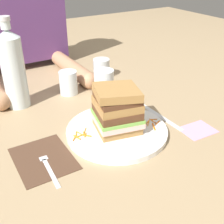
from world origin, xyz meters
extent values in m
plane|color=#9E8460|center=(0.00, 0.00, 0.00)|extent=(3.00, 3.00, 0.00)
cylinder|color=white|center=(-0.02, 0.00, 0.01)|extent=(0.28, 0.28, 0.02)
cube|color=#A87A42|center=(-0.02, 0.00, 0.03)|extent=(0.13, 0.13, 0.02)
cube|color=beige|center=(-0.02, 0.00, 0.04)|extent=(0.14, 0.14, 0.01)
cube|color=#7AB74C|center=(-0.02, 0.00, 0.06)|extent=(0.14, 0.14, 0.01)
cube|color=#56331E|center=(-0.02, 0.00, 0.07)|extent=(0.13, 0.13, 0.02)
cube|color=#A87A42|center=(-0.02, 0.00, 0.09)|extent=(0.13, 0.13, 0.02)
cube|color=#56331E|center=(-0.02, 0.00, 0.11)|extent=(0.13, 0.12, 0.01)
cube|color=#A87A42|center=(-0.02, 0.00, 0.13)|extent=(0.14, 0.13, 0.03)
cylinder|color=orange|center=(-0.11, 0.02, 0.02)|extent=(0.01, 0.02, 0.00)
cylinder|color=orange|center=(-0.10, 0.03, 0.02)|extent=(0.02, 0.03, 0.00)
cylinder|color=orange|center=(-0.14, 0.02, 0.02)|extent=(0.02, 0.02, 0.00)
cylinder|color=orange|center=(-0.13, 0.03, 0.02)|extent=(0.01, 0.02, 0.00)
cylinder|color=orange|center=(-0.11, 0.02, 0.02)|extent=(0.01, 0.02, 0.00)
cylinder|color=orange|center=(-0.13, 0.02, 0.02)|extent=(0.01, 0.03, 0.00)
cylinder|color=orange|center=(-0.13, 0.02, 0.02)|extent=(0.03, 0.01, 0.00)
cylinder|color=orange|center=(-0.11, 0.01, 0.02)|extent=(0.02, 0.02, 0.00)
cylinder|color=orange|center=(-0.12, 0.03, 0.02)|extent=(0.01, 0.03, 0.00)
cylinder|color=orange|center=(0.07, -0.02, 0.02)|extent=(0.02, 0.01, 0.00)
cylinder|color=orange|center=(0.09, -0.02, 0.02)|extent=(0.00, 0.03, 0.00)
cylinder|color=orange|center=(0.10, -0.04, 0.02)|extent=(0.02, 0.01, 0.00)
cylinder|color=orange|center=(0.10, -0.02, 0.02)|extent=(0.02, 0.01, 0.00)
cylinder|color=orange|center=(0.07, -0.05, 0.02)|extent=(0.02, 0.03, 0.00)
cylinder|color=orange|center=(0.07, -0.02, 0.02)|extent=(0.02, 0.02, 0.00)
cube|color=#4C3323|center=(-0.23, 0.00, 0.00)|extent=(0.13, 0.17, 0.00)
cube|color=silver|center=(-0.24, -0.06, 0.00)|extent=(0.02, 0.11, 0.00)
cube|color=silver|center=(-0.23, 0.00, 0.00)|extent=(0.02, 0.02, 0.00)
cylinder|color=silver|center=(-0.22, 0.03, 0.00)|extent=(0.01, 0.04, 0.00)
cylinder|color=silver|center=(-0.23, 0.03, 0.00)|extent=(0.01, 0.04, 0.00)
cylinder|color=silver|center=(-0.23, 0.03, 0.00)|extent=(0.01, 0.04, 0.00)
cylinder|color=silver|center=(-0.24, 0.03, 0.00)|extent=(0.01, 0.04, 0.00)
cube|color=silver|center=(0.14, -0.04, 0.00)|extent=(0.02, 0.10, 0.00)
cube|color=silver|center=(0.14, 0.06, 0.00)|extent=(0.02, 0.11, 0.00)
cylinder|color=white|center=(0.07, 0.22, 0.05)|extent=(0.07, 0.07, 0.09)
cylinder|color=#E55638|center=(0.07, 0.22, 0.03)|extent=(0.06, 0.06, 0.06)
cylinder|color=silver|center=(-0.20, 0.31, 0.11)|extent=(0.07, 0.07, 0.22)
cone|color=silver|center=(-0.20, 0.31, 0.24)|extent=(0.07, 0.07, 0.02)
cylinder|color=silver|center=(-0.20, 0.31, 0.26)|extent=(0.03, 0.03, 0.02)
cylinder|color=silver|center=(-0.20, 0.31, 0.28)|extent=(0.03, 0.03, 0.01)
cylinder|color=silver|center=(-0.03, 0.31, 0.04)|extent=(0.06, 0.06, 0.08)
cylinder|color=silver|center=(0.15, 0.38, 0.04)|extent=(0.07, 0.07, 0.07)
cube|color=pink|center=(0.18, -0.11, 0.00)|extent=(0.10, 0.08, 0.00)
cylinder|color=tan|center=(0.06, 0.46, 0.03)|extent=(0.06, 0.30, 0.06)
sphere|color=tan|center=(-0.26, 0.31, 0.03)|extent=(0.06, 0.06, 0.06)
sphere|color=tan|center=(0.06, 0.31, 0.03)|extent=(0.06, 0.06, 0.06)
cube|color=#603875|center=(-0.10, 0.66, 0.23)|extent=(0.42, 0.11, 0.39)
camera|label=1|loc=(-0.38, -0.56, 0.44)|focal=45.64mm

